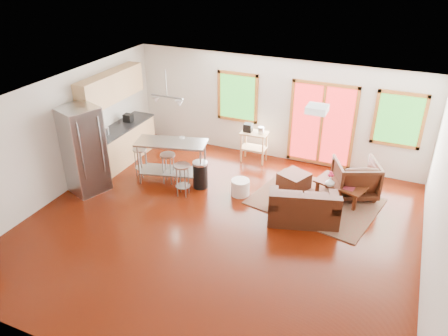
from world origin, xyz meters
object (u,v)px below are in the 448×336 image
at_px(island, 172,154).
at_px(loveseat, 303,208).
at_px(refrigerator, 83,150).
at_px(rug, 315,201).
at_px(armchair, 356,176).
at_px(ottoman, 294,181).
at_px(kitchen_cart, 253,136).
at_px(coffee_table, 341,185).

bearing_deg(island, loveseat, -6.82).
xyz_separation_m(refrigerator, island, (1.60, 1.09, -0.29)).
bearing_deg(rug, refrigerator, -162.93).
xyz_separation_m(armchair, refrigerator, (-5.60, -2.16, 0.52)).
xyz_separation_m(ottoman, refrigerator, (-4.30, -1.88, 0.79)).
bearing_deg(armchair, loveseat, 37.53).
bearing_deg(armchair, ottoman, -11.86).
height_order(rug, loveseat, loveseat).
bearing_deg(armchair, rug, 18.89).
height_order(island, kitchen_cart, island).
bearing_deg(ottoman, loveseat, -66.49).
xyz_separation_m(rug, refrigerator, (-4.89, -1.50, 0.97)).
xyz_separation_m(loveseat, kitchen_cart, (-1.85, 2.12, 0.40)).
xyz_separation_m(ottoman, kitchen_cart, (-1.34, 0.94, 0.50)).
bearing_deg(island, kitchen_cart, 51.78).
distance_m(ottoman, refrigerator, 4.76).
distance_m(rug, island, 3.39).
xyz_separation_m(coffee_table, armchair, (0.24, 0.33, 0.10)).
height_order(armchair, ottoman, armchair).
relative_size(rug, ottoman, 4.37).
relative_size(loveseat, coffee_table, 1.31).
height_order(coffee_table, ottoman, coffee_table).
bearing_deg(ottoman, refrigerator, -156.41).
bearing_deg(coffee_table, refrigerator, -161.18).
bearing_deg(loveseat, armchair, 45.32).
distance_m(loveseat, ottoman, 1.29).
xyz_separation_m(coffee_table, kitchen_cart, (-2.40, 0.99, 0.33)).
relative_size(armchair, island, 0.54).
bearing_deg(kitchen_cart, ottoman, -35.05).
distance_m(refrigerator, kitchen_cart, 4.10).
bearing_deg(loveseat, ottoman, 97.19).
distance_m(armchair, kitchen_cart, 2.73).
relative_size(loveseat, island, 0.91).
relative_size(armchair, ottoman, 1.58).
bearing_deg(coffee_table, loveseat, -116.07).
xyz_separation_m(coffee_table, island, (-3.77, -0.74, 0.33)).
height_order(armchair, refrigerator, refrigerator).
height_order(rug, armchair, armchair).
height_order(refrigerator, kitchen_cart, refrigerator).
relative_size(ottoman, refrigerator, 0.30).
relative_size(ottoman, island, 0.34).
distance_m(refrigerator, island, 1.95).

